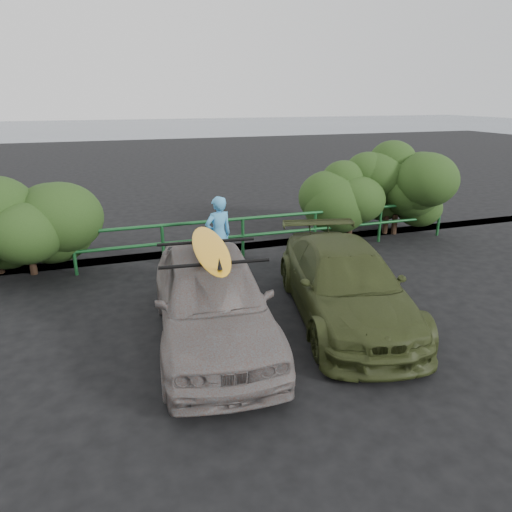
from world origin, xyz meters
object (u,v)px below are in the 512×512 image
Objects in this scene: olive_vehicle at (345,283)px; guardrail at (204,241)px; sedan at (212,298)px; surfboard at (210,248)px; man at (219,235)px.

guardrail is at bearing 127.44° from olive_vehicle.
surfboard is (0.00, 0.00, 0.86)m from sedan.
olive_vehicle is at bearing 104.94° from man.
man is 3.21m from surfboard.
guardrail is 7.78× the size of man.
sedan is 3.13m from man.
man is 0.71× the size of surfboard.
man is at bearing -79.59° from guardrail.
sedan is at bearing 59.75° from man.
olive_vehicle is 2.54× the size of man.
surfboard reaches higher than sedan.
surfboard reaches higher than olive_vehicle.
man is at bearing 131.31° from olive_vehicle.
surfboard is (-2.49, -0.07, 0.96)m from olive_vehicle.
sedan is 1.77× the size of surfboard.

